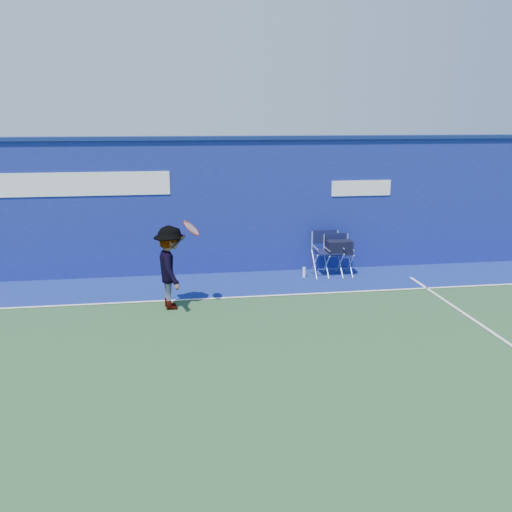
{
  "coord_description": "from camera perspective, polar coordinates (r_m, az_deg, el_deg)",
  "views": [
    {
      "loc": [
        -0.63,
        -6.96,
        3.48
      ],
      "look_at": [
        0.79,
        2.6,
        1.0
      ],
      "focal_mm": 38.0,
      "sensor_mm": 36.0,
      "label": 1
    }
  ],
  "objects": [
    {
      "name": "ground",
      "position": [
        7.8,
        -3.03,
        -12.11
      ],
      "size": [
        80.0,
        80.0,
        0.0
      ],
      "primitive_type": "plane",
      "color": "#284C2A",
      "rests_on": "ground"
    },
    {
      "name": "stadium_wall",
      "position": [
        12.32,
        -5.48,
        5.33
      ],
      "size": [
        24.0,
        0.5,
        3.08
      ],
      "color": "navy",
      "rests_on": "ground"
    },
    {
      "name": "water_bottle",
      "position": [
        12.14,
        5.09,
        -1.73
      ],
      "size": [
        0.07,
        0.07,
        0.24
      ],
      "primitive_type": "cylinder",
      "color": "white",
      "rests_on": "ground"
    },
    {
      "name": "court_lines",
      "position": [
        8.34,
        -3.44,
        -10.21
      ],
      "size": [
        24.0,
        12.0,
        0.01
      ],
      "color": "white",
      "rests_on": "out_of_bounds_strip"
    },
    {
      "name": "out_of_bounds_strip",
      "position": [
        11.61,
        -4.98,
        -3.09
      ],
      "size": [
        24.0,
        1.8,
        0.01
      ],
      "primitive_type": "cube",
      "color": "navy",
      "rests_on": "ground"
    },
    {
      "name": "directors_chair_left",
      "position": [
        12.32,
        7.5,
        -0.62
      ],
      "size": [
        0.6,
        0.53,
        1.0
      ],
      "color": "silver",
      "rests_on": "ground"
    },
    {
      "name": "directors_chair_right",
      "position": [
        12.35,
        8.66,
        -0.27
      ],
      "size": [
        0.55,
        0.5,
        0.93
      ],
      "color": "silver",
      "rests_on": "ground"
    },
    {
      "name": "tennis_player",
      "position": [
        10.14,
        -8.96,
        -1.19
      ],
      "size": [
        0.93,
        1.09,
        1.68
      ],
      "color": "#EA4738",
      "rests_on": "ground"
    }
  ]
}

